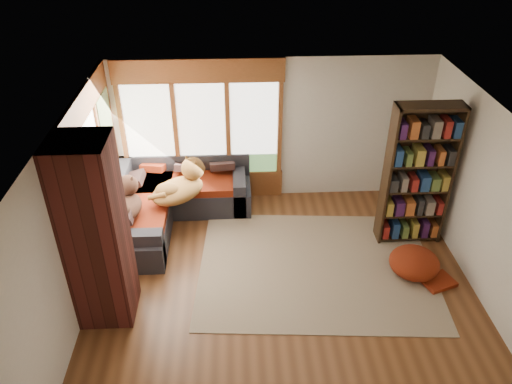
# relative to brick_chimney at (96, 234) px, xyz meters

# --- Properties ---
(floor) EXTENTS (5.50, 5.50, 0.00)m
(floor) POSITION_rel_brick_chimney_xyz_m (2.40, 0.35, -1.30)
(floor) COLOR #552F17
(floor) RESTS_ON ground
(ceiling) EXTENTS (5.50, 5.50, 0.00)m
(ceiling) POSITION_rel_brick_chimney_xyz_m (2.40, 0.35, 1.30)
(ceiling) COLOR white
(wall_back) EXTENTS (5.50, 0.04, 2.60)m
(wall_back) POSITION_rel_brick_chimney_xyz_m (2.40, 2.85, 0.00)
(wall_back) COLOR silver
(wall_back) RESTS_ON ground
(wall_front) EXTENTS (5.50, 0.04, 2.60)m
(wall_front) POSITION_rel_brick_chimney_xyz_m (2.40, -2.15, 0.00)
(wall_front) COLOR silver
(wall_front) RESTS_ON ground
(wall_left) EXTENTS (0.04, 5.00, 2.60)m
(wall_left) POSITION_rel_brick_chimney_xyz_m (-0.35, 0.35, 0.00)
(wall_left) COLOR silver
(wall_left) RESTS_ON ground
(wall_right) EXTENTS (0.04, 5.00, 2.60)m
(wall_right) POSITION_rel_brick_chimney_xyz_m (5.15, 0.35, 0.00)
(wall_right) COLOR silver
(wall_right) RESTS_ON ground
(windows_back) EXTENTS (2.82, 0.10, 1.90)m
(windows_back) POSITION_rel_brick_chimney_xyz_m (1.20, 2.82, 0.05)
(windows_back) COLOR brown
(windows_back) RESTS_ON wall_back
(windows_left) EXTENTS (0.10, 2.62, 1.90)m
(windows_left) POSITION_rel_brick_chimney_xyz_m (-0.32, 1.55, 0.05)
(windows_left) COLOR brown
(windows_left) RESTS_ON wall_left
(roller_blind) EXTENTS (0.03, 0.72, 0.90)m
(roller_blind) POSITION_rel_brick_chimney_xyz_m (-0.29, 2.38, 0.45)
(roller_blind) COLOR #6C8657
(roller_blind) RESTS_ON wall_left
(brick_chimney) EXTENTS (0.70, 0.70, 2.60)m
(brick_chimney) POSITION_rel_brick_chimney_xyz_m (0.00, 0.00, 0.00)
(brick_chimney) COLOR #471914
(brick_chimney) RESTS_ON ground
(sectional_sofa) EXTENTS (2.20, 2.20, 0.80)m
(sectional_sofa) POSITION_rel_brick_chimney_xyz_m (0.45, 2.05, -1.00)
(sectional_sofa) COLOR black
(sectional_sofa) RESTS_ON ground
(area_rug) EXTENTS (3.71, 2.94, 0.01)m
(area_rug) POSITION_rel_brick_chimney_xyz_m (2.94, 0.73, -1.29)
(area_rug) COLOR beige
(area_rug) RESTS_ON ground
(bookshelf) EXTENTS (1.00, 0.33, 2.34)m
(bookshelf) POSITION_rel_brick_chimney_xyz_m (4.54, 1.41, -0.13)
(bookshelf) COLOR black
(bookshelf) RESTS_ON ground
(pouf) EXTENTS (0.81, 0.81, 0.40)m
(pouf) POSITION_rel_brick_chimney_xyz_m (4.38, 0.53, -1.09)
(pouf) COLOR maroon
(pouf) RESTS_ON area_rug
(dog_tan) EXTENTS (1.09, 1.08, 0.54)m
(dog_tan) POSITION_rel_brick_chimney_xyz_m (0.88, 1.91, -0.49)
(dog_tan) COLOR brown
(dog_tan) RESTS_ON sectional_sofa
(dog_brindle) EXTENTS (0.66, 0.94, 0.48)m
(dog_brindle) POSITION_rel_brick_chimney_xyz_m (0.03, 1.46, -0.52)
(dog_brindle) COLOR black
(dog_brindle) RESTS_ON sectional_sofa
(throw_pillows) EXTENTS (1.98, 1.68, 0.45)m
(throw_pillows) POSITION_rel_brick_chimney_xyz_m (0.48, 2.20, -0.54)
(throw_pillows) COLOR black
(throw_pillows) RESTS_ON sectional_sofa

